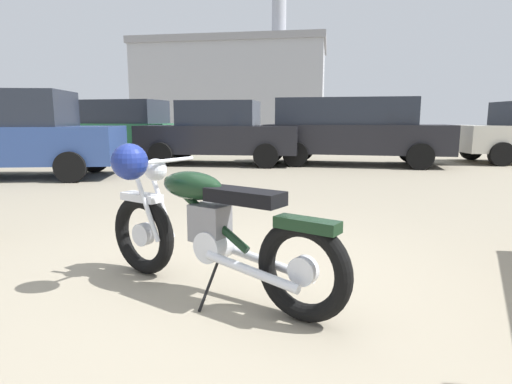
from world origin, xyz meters
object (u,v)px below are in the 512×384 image
Objects in this scene: vintage_motorcycle at (204,226)px; pale_sedan_back at (352,129)px; blue_hatchback_right at (17,133)px; red_hatchback_near at (220,133)px; silver_sedan_mid at (121,128)px; dark_sedan_left at (85,126)px.

vintage_motorcycle is 0.39× the size of pale_sedan_back.
blue_hatchback_right is 0.98× the size of red_hatchback_near.
blue_hatchback_right is 4.78m from red_hatchback_near.
blue_hatchback_right is (-5.19, 5.50, 0.43)m from vintage_motorcycle.
vintage_motorcycle is 0.45× the size of blue_hatchback_right.
pale_sedan_back is 3.52m from red_hatchback_near.
pale_sedan_back reaches higher than red_hatchback_near.
silver_sedan_mid reaches higher than red_hatchback_near.
red_hatchback_near is (6.45, -5.04, -0.08)m from dark_sedan_left.
pale_sedan_back is 11.05m from dark_sedan_left.
silver_sedan_mid is 4.02m from red_hatchback_near.
vintage_motorcycle is at bearing -60.59° from dark_sedan_left.
dark_sedan_left reaches higher than vintage_motorcycle.
pale_sedan_back is 1.14× the size of red_hatchback_near.
blue_hatchback_right is (-7.12, -3.39, -0.02)m from pale_sedan_back.
pale_sedan_back is at bearing 14.34° from blue_hatchback_right.
silver_sedan_mid is 0.96× the size of red_hatchback_near.
pale_sedan_back is 1.19× the size of silver_sedan_mid.
blue_hatchback_right is 8.66m from dark_sedan_left.
silver_sedan_mid is at bearing -25.89° from red_hatchback_near.
red_hatchback_near is at bearing -50.95° from vintage_motorcycle.
blue_hatchback_right is at bearing 42.51° from red_hatchback_near.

